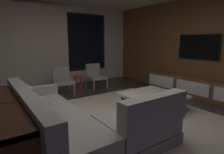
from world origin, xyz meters
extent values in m
plane|color=#332B26|center=(0.00, 0.00, 0.00)|extent=(9.20, 9.20, 0.00)
cube|color=silver|center=(0.00, 3.66, 1.35)|extent=(6.60, 0.12, 2.70)
cube|color=black|center=(1.30, 3.60, 1.45)|extent=(1.52, 0.02, 2.02)
cube|color=black|center=(1.30, 3.58, 1.45)|extent=(1.40, 0.03, 1.90)
cube|color=beige|center=(-0.55, 3.48, 1.30)|extent=(2.10, 0.12, 2.60)
cube|color=brown|center=(3.06, 0.00, 1.35)|extent=(0.12, 7.80, 2.70)
cube|color=beige|center=(0.35, -0.10, 0.01)|extent=(3.20, 3.80, 0.01)
cube|color=gray|center=(-1.13, 0.12, 0.09)|extent=(0.90, 2.50, 0.18)
cube|color=#9E9991|center=(-1.13, 0.12, 0.30)|extent=(0.86, 2.42, 0.24)
cube|color=#9E9991|center=(-1.48, 0.12, 0.62)|extent=(0.20, 2.50, 0.40)
cube|color=#9E9991|center=(-1.13, 1.27, 0.51)|extent=(0.90, 0.20, 0.18)
cube|color=gray|center=(-0.15, -0.68, 0.09)|extent=(1.10, 0.90, 0.18)
cube|color=#9E9991|center=(-0.15, -0.68, 0.30)|extent=(1.07, 0.86, 0.24)
cube|color=#9E9991|center=(-0.15, -1.03, 0.62)|extent=(1.10, 0.20, 0.40)
cube|color=beige|center=(-1.36, 0.67, 0.58)|extent=(0.10, 0.36, 0.36)
cube|color=#B2A893|center=(-1.36, -0.18, 0.58)|extent=(0.10, 0.36, 0.36)
cube|color=#3A1F11|center=(1.08, 0.11, 0.15)|extent=(1.00, 1.00, 0.30)
cube|color=white|center=(1.08, 0.11, 0.33)|extent=(1.16, 1.16, 0.06)
cube|color=#61AB59|center=(1.18, -0.05, 0.38)|extent=(0.25, 0.16, 0.03)
cube|color=brown|center=(1.20, -0.06, 0.41)|extent=(0.29, 0.21, 0.03)
cylinder|color=#B2ADA0|center=(1.27, 2.22, 0.18)|extent=(0.04, 0.04, 0.36)
cylinder|color=#B2ADA0|center=(0.79, 2.22, 0.18)|extent=(0.04, 0.04, 0.36)
cylinder|color=#B2ADA0|center=(1.27, 2.72, 0.18)|extent=(0.04, 0.04, 0.36)
cylinder|color=#B2ADA0|center=(0.79, 2.72, 0.18)|extent=(0.04, 0.04, 0.36)
cube|color=#9E9991|center=(1.03, 2.47, 0.36)|extent=(0.54, 0.56, 0.08)
cube|color=#9E9991|center=(1.03, 2.71, 0.59)|extent=(0.49, 0.08, 0.38)
cylinder|color=#B2ADA0|center=(0.11, 2.14, 0.18)|extent=(0.04, 0.04, 0.36)
cylinder|color=#B2ADA0|center=(-0.37, 2.20, 0.18)|extent=(0.04, 0.04, 0.36)
cylinder|color=#B2ADA0|center=(0.17, 2.64, 0.18)|extent=(0.04, 0.04, 0.36)
cylinder|color=#B2ADA0|center=(-0.30, 2.70, 0.18)|extent=(0.04, 0.04, 0.36)
cube|color=#9E9991|center=(-0.10, 2.42, 0.36)|extent=(0.61, 0.63, 0.08)
cube|color=#9E9991|center=(-0.07, 2.66, 0.59)|extent=(0.49, 0.14, 0.38)
cylinder|color=red|center=(0.30, 2.55, 0.23)|extent=(0.03, 0.03, 0.46)
cylinder|color=red|center=(0.50, 2.55, 0.23)|extent=(0.03, 0.03, 0.46)
cylinder|color=red|center=(0.40, 2.65, 0.23)|extent=(0.03, 0.03, 0.46)
cylinder|color=red|center=(0.40, 2.55, 0.45)|extent=(0.32, 0.32, 0.02)
cube|color=brown|center=(2.78, 0.10, 0.26)|extent=(0.44, 3.10, 0.52)
cube|color=white|center=(2.55, 0.10, 0.29)|extent=(0.02, 0.93, 0.33)
cube|color=white|center=(2.55, 1.15, 0.29)|extent=(0.02, 0.93, 0.33)
cube|color=#4B8853|center=(2.74, -0.49, 0.10)|extent=(0.03, 0.04, 0.15)
cube|color=black|center=(2.95, 0.25, 1.35)|extent=(0.04, 1.16, 0.67)
cube|color=black|center=(2.95, 0.25, 1.35)|extent=(0.05, 1.12, 0.63)
cube|color=#3A1F11|center=(-1.80, 0.02, 0.72)|extent=(0.40, 2.10, 0.04)
cube|color=#3A1F11|center=(-1.80, 0.02, 0.14)|extent=(0.38, 2.04, 0.03)
cube|color=#3A1F11|center=(-1.80, 0.02, 0.37)|extent=(0.38, 0.03, 0.74)
cube|color=white|center=(-1.80, -0.33, 0.29)|extent=(0.18, 0.04, 0.27)
cube|color=silver|center=(-1.80, -0.16, 0.28)|extent=(0.18, 0.04, 0.26)
cube|color=white|center=(-1.81, 0.02, 0.27)|extent=(0.18, 0.04, 0.24)
cube|color=silver|center=(-1.81, 0.19, 0.28)|extent=(0.18, 0.04, 0.25)
cube|color=silver|center=(-1.80, 0.36, 0.28)|extent=(0.18, 0.04, 0.26)
cube|color=silver|center=(-1.80, 0.53, 0.28)|extent=(0.18, 0.04, 0.26)
camera|label=1|loc=(-1.95, -2.61, 1.52)|focal=29.98mm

